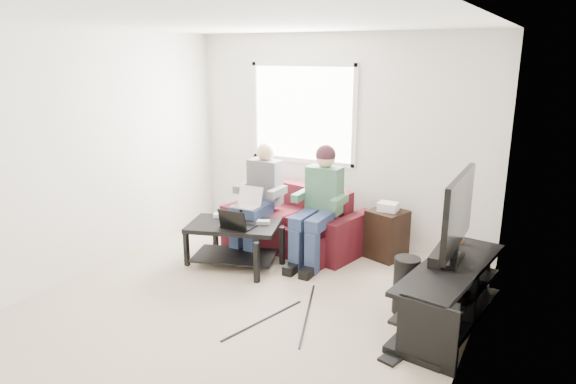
% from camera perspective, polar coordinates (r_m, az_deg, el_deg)
% --- Properties ---
extents(floor, '(4.50, 4.50, 0.00)m').
position_cam_1_polar(floor, '(5.04, -5.15, -12.75)').
color(floor, '#BBAB91').
rests_on(floor, ground).
extents(ceiling, '(4.50, 4.50, 0.00)m').
position_cam_1_polar(ceiling, '(4.46, -5.98, 18.24)').
color(ceiling, white).
rests_on(ceiling, wall_back).
extents(wall_back, '(4.50, 0.00, 4.50)m').
position_cam_1_polar(wall_back, '(6.52, 5.62, 5.84)').
color(wall_back, silver).
rests_on(wall_back, floor).
extents(wall_left, '(0.00, 4.50, 4.50)m').
position_cam_1_polar(wall_left, '(5.91, -21.86, 3.83)').
color(wall_left, silver).
rests_on(wall_left, floor).
extents(wall_right, '(0.00, 4.50, 4.50)m').
position_cam_1_polar(wall_right, '(3.86, 19.91, -1.66)').
color(wall_right, silver).
rests_on(wall_right, floor).
extents(window, '(1.48, 0.04, 1.28)m').
position_cam_1_polar(window, '(6.67, 1.63, 8.72)').
color(window, white).
rests_on(window, wall_back).
extents(sofa, '(1.75, 1.00, 0.75)m').
position_cam_1_polar(sofa, '(6.37, 1.07, -3.75)').
color(sofa, '#4F131D').
rests_on(sofa, floor).
extents(person_left, '(0.40, 0.70, 1.30)m').
position_cam_1_polar(person_left, '(6.22, -3.26, -0.20)').
color(person_left, navy).
rests_on(person_left, sofa).
extents(person_right, '(0.40, 0.71, 1.35)m').
position_cam_1_polar(person_right, '(5.85, 3.50, -0.59)').
color(person_right, navy).
rests_on(person_right, sofa).
extents(laptop_silver, '(0.35, 0.26, 0.24)m').
position_cam_1_polar(laptop_silver, '(6.01, -4.62, -1.12)').
color(laptop_silver, silver).
rests_on(laptop_silver, person_left).
extents(coffee_table, '(1.14, 0.89, 0.50)m').
position_cam_1_polar(coffee_table, '(5.85, -6.02, -4.71)').
color(coffee_table, black).
rests_on(coffee_table, floor).
extents(laptop_black, '(0.39, 0.33, 0.24)m').
position_cam_1_polar(laptop_black, '(5.65, -5.54, -2.78)').
color(laptop_black, black).
rests_on(laptop_black, coffee_table).
extents(controller_a, '(0.16, 0.13, 0.04)m').
position_cam_1_polar(controller_a, '(6.05, -7.60, -2.58)').
color(controller_a, silver).
rests_on(controller_a, coffee_table).
extents(controller_b, '(0.17, 0.14, 0.04)m').
position_cam_1_polar(controller_b, '(6.00, -5.87, -2.69)').
color(controller_b, black).
rests_on(controller_b, coffee_table).
extents(controller_c, '(0.16, 0.13, 0.04)m').
position_cam_1_polar(controller_c, '(5.77, -2.75, -3.37)').
color(controller_c, gray).
rests_on(controller_c, coffee_table).
extents(tv_stand, '(0.71, 1.69, 0.54)m').
position_cam_1_polar(tv_stand, '(4.91, 17.42, -11.06)').
color(tv_stand, black).
rests_on(tv_stand, floor).
extents(tv, '(0.12, 1.10, 0.81)m').
position_cam_1_polar(tv, '(4.73, 18.36, -2.28)').
color(tv, black).
rests_on(tv, tv_stand).
extents(soundbar, '(0.12, 0.50, 0.10)m').
position_cam_1_polar(soundbar, '(4.89, 16.60, -6.68)').
color(soundbar, black).
rests_on(soundbar, tv_stand).
extents(drink_cup, '(0.08, 0.08, 0.12)m').
position_cam_1_polar(drink_cup, '(5.36, 18.58, -4.75)').
color(drink_cup, '#A06B44').
rests_on(drink_cup, tv_stand).
extents(console_white, '(0.30, 0.22, 0.06)m').
position_cam_1_polar(console_white, '(4.53, 16.44, -12.30)').
color(console_white, silver).
rests_on(console_white, tv_stand).
extents(console_grey, '(0.34, 0.26, 0.08)m').
position_cam_1_polar(console_grey, '(5.15, 18.18, -8.85)').
color(console_grey, gray).
rests_on(console_grey, tv_stand).
extents(console_black, '(0.38, 0.30, 0.07)m').
position_cam_1_polar(console_black, '(4.84, 17.37, -10.47)').
color(console_black, black).
rests_on(console_black, tv_stand).
extents(subwoofer, '(0.24, 0.24, 0.54)m').
position_cam_1_polar(subwoofer, '(4.96, 12.97, -10.08)').
color(subwoofer, black).
rests_on(subwoofer, floor).
extents(keyboard_floor, '(0.26, 0.46, 0.02)m').
position_cam_1_polar(keyboard_floor, '(4.46, 12.35, -16.97)').
color(keyboard_floor, black).
rests_on(keyboard_floor, floor).
extents(end_table, '(0.39, 0.39, 0.68)m').
position_cam_1_polar(end_table, '(6.17, 10.92, -4.50)').
color(end_table, black).
rests_on(end_table, floor).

